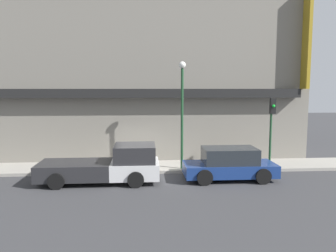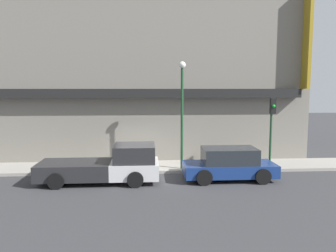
{
  "view_description": "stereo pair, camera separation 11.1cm",
  "coord_description": "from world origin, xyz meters",
  "px_view_note": "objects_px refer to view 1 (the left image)",
  "views": [
    {
      "loc": [
        0.14,
        -16.36,
        4.37
      ],
      "look_at": [
        1.39,
        0.99,
        2.36
      ],
      "focal_mm": 35.0,
      "sensor_mm": 36.0,
      "label": 1
    },
    {
      "loc": [
        0.25,
        -16.37,
        4.37
      ],
      "look_at": [
        1.39,
        0.99,
        2.36
      ],
      "focal_mm": 35.0,
      "sensor_mm": 36.0,
      "label": 2
    }
  ],
  "objects_px": {
    "parked_car": "(229,164)",
    "street_lamp": "(182,103)",
    "fire_hydrant": "(235,161)",
    "pickup_truck": "(108,166)",
    "traffic_light": "(272,120)"
  },
  "relations": [
    {
      "from": "parked_car",
      "to": "street_lamp",
      "type": "height_order",
      "value": "street_lamp"
    },
    {
      "from": "street_lamp",
      "to": "traffic_light",
      "type": "xyz_separation_m",
      "value": [
        4.72,
        -0.14,
        -0.94
      ]
    },
    {
      "from": "parked_car",
      "to": "street_lamp",
      "type": "bearing_deg",
      "value": 139.01
    },
    {
      "from": "parked_car",
      "to": "street_lamp",
      "type": "xyz_separation_m",
      "value": [
        -2.1,
        1.69,
        2.88
      ]
    },
    {
      "from": "parked_car",
      "to": "traffic_light",
      "type": "distance_m",
      "value": 3.61
    },
    {
      "from": "fire_hydrant",
      "to": "traffic_light",
      "type": "relative_size",
      "value": 0.19
    },
    {
      "from": "pickup_truck",
      "to": "street_lamp",
      "type": "height_order",
      "value": "street_lamp"
    },
    {
      "from": "traffic_light",
      "to": "pickup_truck",
      "type": "bearing_deg",
      "value": -169.55
    },
    {
      "from": "parked_car",
      "to": "traffic_light",
      "type": "xyz_separation_m",
      "value": [
        2.62,
        1.55,
        1.95
      ]
    },
    {
      "from": "pickup_truck",
      "to": "street_lamp",
      "type": "bearing_deg",
      "value": 24.75
    },
    {
      "from": "fire_hydrant",
      "to": "parked_car",
      "type": "bearing_deg",
      "value": -113.71
    },
    {
      "from": "fire_hydrant",
      "to": "street_lamp",
      "type": "xyz_separation_m",
      "value": [
        -2.81,
        0.07,
        3.13
      ]
    },
    {
      "from": "pickup_truck",
      "to": "parked_car",
      "type": "relative_size",
      "value": 1.27
    },
    {
      "from": "fire_hydrant",
      "to": "street_lamp",
      "type": "height_order",
      "value": "street_lamp"
    },
    {
      "from": "pickup_truck",
      "to": "street_lamp",
      "type": "xyz_separation_m",
      "value": [
        3.66,
        1.69,
        2.86
      ]
    }
  ]
}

